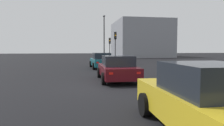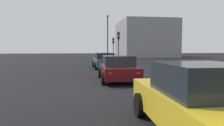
# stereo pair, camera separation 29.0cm
# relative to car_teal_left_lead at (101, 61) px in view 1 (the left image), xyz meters

# --- Properties ---
(ground_plane) EXTENTS (160.00, 160.00, 0.20)m
(ground_plane) POSITION_rel_car_teal_left_lead_xyz_m (-9.50, 1.39, -0.82)
(ground_plane) COLOR black
(car_teal_left_lead) EXTENTS (4.67, 2.06, 1.49)m
(car_teal_left_lead) POSITION_rel_car_teal_left_lead_xyz_m (0.00, 0.00, 0.00)
(car_teal_left_lead) COLOR #19606B
(car_teal_left_lead) RESTS_ON ground_plane
(car_maroon_left_second) EXTENTS (4.41, 2.16, 1.46)m
(car_maroon_left_second) POSITION_rel_car_teal_left_lead_xyz_m (-7.90, -0.03, -0.01)
(car_maroon_left_second) COLOR #510F16
(car_maroon_left_second) RESTS_ON ground_plane
(car_yellow_left_third) EXTENTS (4.20, 2.08, 1.55)m
(car_yellow_left_third) POSITION_rel_car_teal_left_lead_xyz_m (-15.60, -0.42, 0.02)
(car_yellow_left_third) COLOR gold
(car_yellow_left_third) RESTS_ON ground_plane
(traffic_light_near_left) EXTENTS (0.32, 0.29, 3.57)m
(traffic_light_near_left) POSITION_rel_car_teal_left_lead_xyz_m (11.58, -2.68, 1.86)
(traffic_light_near_left) COLOR #2D2D30
(traffic_light_near_left) RESTS_ON ground_plane
(traffic_light_near_right) EXTENTS (0.32, 0.29, 3.94)m
(traffic_light_near_right) POSITION_rel_car_teal_left_lead_xyz_m (5.04, -2.34, 2.11)
(traffic_light_near_right) COLOR #2D2D30
(traffic_light_near_right) RESTS_ON ground_plane
(street_lamp_kerbside) EXTENTS (0.56, 0.36, 6.78)m
(street_lamp_kerbside) POSITION_rel_car_teal_left_lead_xyz_m (10.31, -1.64, 3.31)
(street_lamp_kerbside) COLOR #2D2D30
(street_lamp_kerbside) RESTS_ON ground_plane
(building_facade_left) EXTENTS (14.45, 11.75, 8.37)m
(building_facade_left) POSITION_rel_car_teal_left_lead_xyz_m (27.78, -12.61, 3.46)
(building_facade_left) COLOR gray
(building_facade_left) RESTS_ON ground_plane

